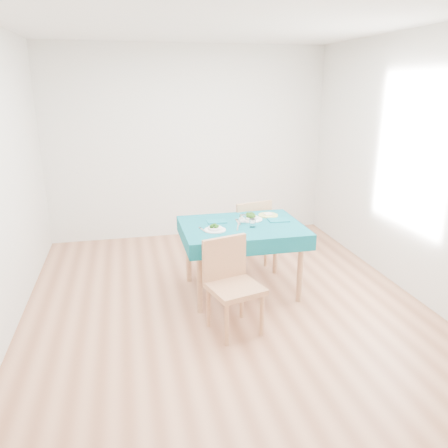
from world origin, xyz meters
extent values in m
cube|color=#985D3F|center=(0.00, 0.00, -0.01)|extent=(4.00, 4.50, 0.02)
cube|color=silver|center=(0.00, 2.25, 1.35)|extent=(4.00, 0.02, 2.70)
cube|color=silver|center=(0.00, -2.25, 1.35)|extent=(4.00, 0.02, 2.70)
cube|color=silver|center=(2.00, 0.00, 1.35)|extent=(0.02, 4.50, 2.70)
cube|color=white|center=(0.00, 0.00, 2.70)|extent=(4.00, 4.50, 0.02)
cube|color=#095865|center=(0.24, 0.21, 0.38)|extent=(1.25, 0.95, 0.76)
cube|color=#AD7851|center=(-0.03, -0.57, 0.54)|extent=(0.55, 0.57, 1.09)
cube|color=#AD7851|center=(0.48, 0.94, 0.58)|extent=(0.56, 0.60, 1.15)
cube|color=silver|center=(-0.19, 0.12, 0.76)|extent=(0.06, 0.18, 0.00)
cube|color=silver|center=(0.17, 0.12, 0.76)|extent=(0.07, 0.19, 0.00)
cube|color=silver|center=(0.22, 0.30, 0.76)|extent=(0.04, 0.20, 0.00)
cube|color=silver|center=(0.69, 0.28, 0.76)|extent=(0.03, 0.19, 0.00)
cube|color=#0D6270|center=(0.00, 0.37, 0.76)|extent=(0.20, 0.14, 0.01)
cube|color=#0D6270|center=(0.66, 0.27, 0.76)|extent=(0.23, 0.17, 0.01)
cylinder|color=white|center=(0.27, 0.27, 0.80)|extent=(0.07, 0.07, 0.09)
cylinder|color=white|center=(0.33, 0.12, 0.80)|extent=(0.07, 0.07, 0.08)
cylinder|color=#CBD266|center=(0.62, 0.47, 0.76)|extent=(0.22, 0.22, 0.01)
cube|color=beige|center=(0.62, 0.47, 0.78)|extent=(0.10, 0.10, 0.01)
camera|label=1|loc=(-0.91, -3.99, 2.16)|focal=35.00mm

